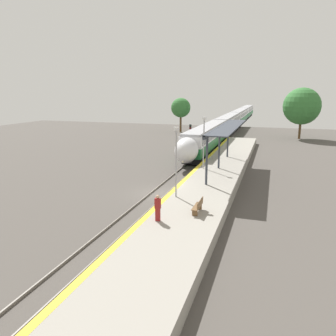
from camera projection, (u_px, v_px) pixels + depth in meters
ground_plane at (160, 194)px, 29.00m from camera, size 120.00×120.00×0.00m
rail_left at (152, 192)px, 29.20m from camera, size 0.08×90.00×0.15m
rail_right at (167, 193)px, 28.76m from camera, size 0.08×90.00×0.15m
train at (234, 120)px, 78.40m from camera, size 2.73×93.21×3.95m
platform_right at (204, 193)px, 27.68m from camera, size 4.88×64.00×0.95m
platform_bench at (198, 206)px, 21.71m from camera, size 0.44×1.70×0.89m
person_waiting at (158, 207)px, 20.25m from camera, size 0.36×0.22×1.69m
railway_signal at (190, 136)px, 47.46m from camera, size 0.28×0.28×4.20m
lamppost_near at (176, 158)px, 24.47m from camera, size 0.36×0.20×5.33m
lamppost_mid at (204, 139)px, 33.71m from camera, size 0.36×0.20×5.33m
station_canopy at (225, 129)px, 33.38m from camera, size 2.02×16.10×4.46m
background_tree_left at (181, 108)px, 71.26m from camera, size 4.22×4.22×7.50m
background_tree_right at (302, 106)px, 61.25m from camera, size 6.87×6.87×9.58m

